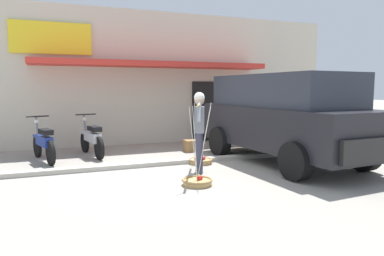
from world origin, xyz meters
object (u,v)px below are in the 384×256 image
(motorcycle_nearest_shop, at_px, (44,143))
(fruit_basket_right_side, at_px, (201,160))
(parked_truck, at_px, (284,115))
(wooden_crate, at_px, (192,146))
(fruit_vendor, at_px, (199,127))
(fruit_basket_left_side, at_px, (197,181))
(motorcycle_second_in_row, at_px, (92,139))

(motorcycle_nearest_shop, bearing_deg, fruit_basket_right_side, -25.61)
(motorcycle_nearest_shop, xyz_separation_m, parked_truck, (5.39, -2.20, 0.68))
(wooden_crate, bearing_deg, motorcycle_nearest_shop, 179.77)
(fruit_vendor, distance_m, parked_truck, 2.35)
(fruit_basket_left_side, height_order, wooden_crate, fruit_basket_left_side)
(fruit_basket_left_side, distance_m, parked_truck, 3.14)
(fruit_basket_left_side, xyz_separation_m, motorcycle_nearest_shop, (-2.67, 3.37, 0.38))
(fruit_vendor, height_order, wooden_crate, fruit_vendor)
(fruit_basket_right_side, height_order, wooden_crate, fruit_basket_right_side)
(fruit_basket_right_side, height_order, motorcycle_nearest_shop, fruit_basket_right_side)
(motorcycle_nearest_shop, xyz_separation_m, motorcycle_second_in_row, (1.16, 0.26, 0.00))
(motorcycle_second_in_row, distance_m, parked_truck, 4.94)
(fruit_vendor, distance_m, motorcycle_nearest_shop, 4.00)
(fruit_basket_right_side, xyz_separation_m, motorcycle_nearest_shop, (-3.45, 1.65, 0.37))
(fruit_vendor, xyz_separation_m, fruit_basket_right_side, (0.39, 0.86, -0.90))
(fruit_vendor, distance_m, fruit_basket_left_side, 1.31)
(fruit_basket_left_side, bearing_deg, fruit_basket_right_side, 65.54)
(motorcycle_nearest_shop, bearing_deg, fruit_vendor, -39.39)
(parked_truck, bearing_deg, fruit_basket_left_side, -156.61)
(fruit_basket_left_side, bearing_deg, motorcycle_second_in_row, 112.49)
(fruit_vendor, bearing_deg, fruit_basket_left_side, -114.47)
(fruit_basket_left_side, distance_m, fruit_basket_right_side, 1.89)
(motorcycle_nearest_shop, distance_m, motorcycle_second_in_row, 1.19)
(fruit_vendor, relative_size, motorcycle_nearest_shop, 0.98)
(fruit_vendor, bearing_deg, wooden_crate, 71.78)
(fruit_basket_right_side, distance_m, parked_truck, 2.27)
(wooden_crate, bearing_deg, fruit_vendor, -108.22)
(parked_truck, bearing_deg, fruit_vendor, -172.30)
(motorcycle_nearest_shop, height_order, motorcycle_second_in_row, same)
(parked_truck, bearing_deg, motorcycle_second_in_row, 149.74)
(fruit_vendor, xyz_separation_m, motorcycle_nearest_shop, (-3.06, 2.51, -0.53))
(fruit_basket_left_side, height_order, fruit_basket_right_side, same)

